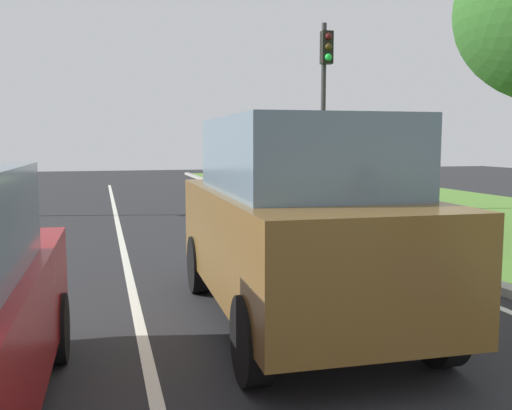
% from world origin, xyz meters
% --- Properties ---
extents(ground_plane, '(60.00, 60.00, 0.00)m').
position_xyz_m(ground_plane, '(0.00, 14.00, 0.00)').
color(ground_plane, '#262628').
extents(lane_line_center, '(0.12, 32.00, 0.01)m').
position_xyz_m(lane_line_center, '(-0.70, 14.00, 0.00)').
color(lane_line_center, silver).
rests_on(lane_line_center, ground).
extents(lane_line_right_edge, '(0.12, 32.00, 0.01)m').
position_xyz_m(lane_line_right_edge, '(3.60, 14.00, 0.00)').
color(lane_line_right_edge, silver).
rests_on(lane_line_right_edge, ground).
extents(grass_verge_right, '(9.00, 48.00, 0.06)m').
position_xyz_m(grass_verge_right, '(8.50, 14.00, 0.03)').
color(grass_verge_right, '#548433').
rests_on(grass_verge_right, ground).
extents(curb_right, '(0.24, 48.00, 0.12)m').
position_xyz_m(curb_right, '(4.10, 14.00, 0.06)').
color(curb_right, '#9E9B93').
rests_on(curb_right, ground).
extents(car_suv_ahead, '(2.05, 4.54, 2.28)m').
position_xyz_m(car_suv_ahead, '(1.01, 8.27, 1.17)').
color(car_suv_ahead, brown).
rests_on(car_suv_ahead, ground).
extents(traffic_light_near_right, '(0.32, 0.50, 5.35)m').
position_xyz_m(traffic_light_near_right, '(5.12, 17.72, 3.60)').
color(traffic_light_near_right, '#2D2D2D').
rests_on(traffic_light_near_right, ground).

